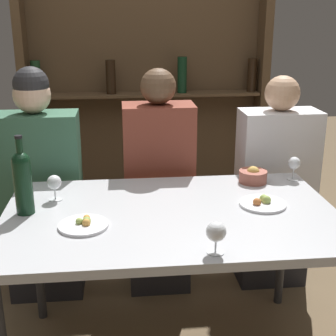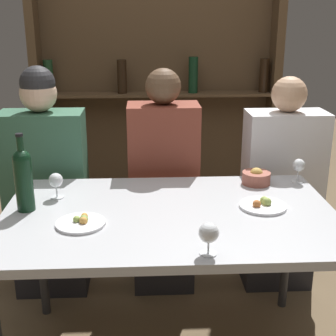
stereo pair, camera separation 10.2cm
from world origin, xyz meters
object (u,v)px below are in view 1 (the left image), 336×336
seated_person_left (41,193)px  seated_person_right (275,191)px  food_plate_1 (263,203)px  seated_person_center (158,191)px  wine_glass_0 (216,233)px  food_plate_0 (84,224)px  snack_bowl (253,176)px  wine_glass_1 (294,164)px  wine_bottle (23,180)px  wine_glass_2 (54,183)px

seated_person_left → seated_person_right: 1.28m
food_plate_1 → seated_person_center: bearing=124.8°
wine_glass_0 → food_plate_0: size_ratio=0.60×
food_plate_0 → snack_bowl: (0.79, 0.42, 0.02)m
wine_glass_1 → food_plate_0: size_ratio=0.60×
wine_bottle → wine_glass_2: bearing=51.6°
food_plate_0 → seated_person_right: size_ratio=0.16×
wine_glass_0 → seated_person_center: size_ratio=0.09×
food_plate_0 → snack_bowl: 0.89m
wine_bottle → wine_glass_1: 1.27m
wine_glass_1 → snack_bowl: 0.21m
food_plate_0 → wine_glass_0: bearing=-29.1°
snack_bowl → seated_person_right: bearing=52.8°
wine_glass_1 → seated_person_right: size_ratio=0.10×
wine_glass_1 → wine_glass_2: (-1.14, -0.15, -0.00)m
food_plate_0 → seated_person_right: (1.00, 0.71, -0.18)m
food_plate_0 → seated_person_center: seated_person_center is taller
wine_glass_0 → wine_glass_1: size_ratio=0.99×
wine_glass_1 → seated_person_center: size_ratio=0.09×
wine_glass_2 → seated_person_center: 0.68m
seated_person_left → snack_bowl: bearing=-15.2°
wine_glass_0 → snack_bowl: 0.75m
wine_glass_1 → seated_person_left: seated_person_left is taller
wine_glass_1 → food_plate_0: bearing=-156.4°
wine_glass_0 → wine_glass_2: 0.82m
seated_person_left → seated_person_center: bearing=0.0°
wine_glass_1 → food_plate_1: bearing=-129.2°
seated_person_left → seated_person_center: (0.63, 0.00, -0.01)m
wine_glass_2 → food_plate_0: size_ratio=0.59×
wine_bottle → seated_person_left: 0.62m
wine_bottle → wine_glass_1: wine_bottle is taller
wine_bottle → wine_glass_2: 0.18m
wine_glass_0 → snack_bowl: wine_glass_0 is taller
seated_person_right → wine_glass_0: bearing=-119.2°
seated_person_right → wine_glass_2: bearing=-159.8°
wine_glass_2 → food_plate_1: bearing=-9.8°
seated_person_center → wine_glass_1: bearing=-23.1°
wine_glass_1 → seated_person_center: seated_person_center is taller
wine_glass_1 → wine_glass_2: bearing=-172.7°
food_plate_1 → seated_person_right: size_ratio=0.17×
food_plate_0 → seated_person_right: seated_person_right is taller
food_plate_1 → snack_bowl: 0.29m
wine_glass_0 → seated_person_right: (0.54, 0.97, -0.24)m
wine_glass_0 → food_plate_1: 0.49m
seated_person_left → seated_person_right: bearing=0.0°
wine_bottle → wine_glass_2: wine_bottle is taller
wine_glass_1 → food_plate_1: 0.39m
food_plate_1 → snack_bowl: size_ratio=1.48×
wine_glass_1 → snack_bowl: size_ratio=0.86×
wine_glass_0 → seated_person_right: size_ratio=0.10×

